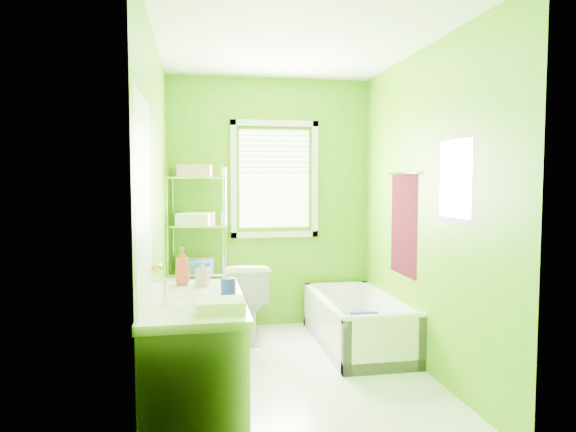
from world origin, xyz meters
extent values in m
plane|color=silver|center=(0.00, 0.00, 0.00)|extent=(2.90, 2.90, 0.00)
cube|color=#4C9107|center=(0.00, 1.45, 1.30)|extent=(2.10, 0.04, 2.60)
cube|color=#4C9107|center=(0.00, -1.45, 1.30)|extent=(2.10, 0.04, 2.60)
cube|color=#4C9107|center=(-1.05, 0.00, 1.30)|extent=(0.04, 2.90, 2.60)
cube|color=#4C9107|center=(1.05, 0.00, 1.30)|extent=(0.04, 2.90, 2.60)
cube|color=white|center=(0.00, 0.00, 2.60)|extent=(2.10, 2.90, 0.04)
cube|color=white|center=(0.05, 1.44, 1.55)|extent=(0.74, 0.01, 1.01)
cube|color=white|center=(0.05, 1.42, 0.97)|extent=(0.92, 0.05, 0.06)
cube|color=white|center=(0.05, 1.42, 2.13)|extent=(0.92, 0.05, 0.06)
cube|color=white|center=(-0.38, 1.42, 1.55)|extent=(0.06, 0.05, 1.22)
cube|color=white|center=(0.48, 1.42, 1.55)|extent=(0.06, 0.05, 1.22)
cube|color=white|center=(0.05, 1.42, 1.84)|extent=(0.72, 0.02, 0.50)
cube|color=white|center=(-1.04, -1.00, 1.00)|extent=(0.02, 0.80, 2.00)
sphere|color=gold|center=(-1.00, -0.67, 1.00)|extent=(0.07, 0.07, 0.07)
cube|color=#3B060E|center=(1.04, 0.35, 1.15)|extent=(0.02, 0.58, 0.90)
cylinder|color=silver|center=(1.02, 0.35, 1.60)|extent=(0.02, 0.62, 0.02)
cube|color=#CC5972|center=(1.04, -0.55, 1.55)|extent=(0.02, 0.54, 0.64)
cube|color=white|center=(1.03, -0.55, 1.55)|extent=(0.01, 0.44, 0.54)
cube|color=white|center=(0.70, 0.63, 0.05)|extent=(0.70, 1.49, 0.10)
cube|color=white|center=(0.39, 0.63, 0.22)|extent=(0.07, 1.49, 0.45)
cube|color=white|center=(1.02, 0.63, 0.22)|extent=(0.07, 1.49, 0.45)
cube|color=white|center=(0.70, -0.08, 0.22)|extent=(0.70, 0.07, 0.45)
cube|color=white|center=(0.70, 1.34, 0.22)|extent=(0.70, 0.07, 0.45)
cylinder|color=white|center=(0.70, -0.08, 0.45)|extent=(0.70, 0.07, 0.07)
cylinder|color=#1631D1|center=(0.70, 0.33, 0.13)|extent=(0.35, 0.35, 0.06)
cylinder|color=yellow|center=(0.70, 0.33, 0.19)|extent=(0.33, 0.33, 0.05)
cube|color=#1631D1|center=(0.72, 0.46, 0.24)|extent=(0.25, 0.07, 0.23)
imported|color=white|center=(-0.30, 1.02, 0.38)|extent=(0.46, 0.76, 0.75)
cube|color=white|center=(-0.78, -0.85, 0.40)|extent=(0.55, 1.10, 0.80)
cube|color=silver|center=(-0.78, -0.85, 0.82)|extent=(0.58, 1.13, 0.05)
ellipsoid|color=white|center=(-0.76, -1.00, 0.82)|extent=(0.38, 0.49, 0.13)
cylinder|color=silver|center=(-0.94, -1.00, 0.92)|extent=(0.03, 0.03, 0.16)
cylinder|color=silver|center=(-0.94, -1.00, 0.99)|extent=(0.12, 0.02, 0.02)
imported|color=#DA4740|center=(-0.86, -0.45, 0.97)|extent=(0.13, 0.13, 0.25)
imported|color=pink|center=(-0.72, -0.51, 0.93)|extent=(0.10, 0.10, 0.17)
cylinder|color=#1923A6|center=(-0.57, -0.80, 0.90)|extent=(0.09, 0.09, 0.10)
cube|color=silver|center=(-0.64, -1.20, 0.88)|extent=(0.26, 0.20, 0.06)
cylinder|color=silver|center=(-1.04, 1.11, 0.83)|extent=(0.02, 0.02, 1.67)
cylinder|color=silver|center=(-1.00, 1.43, 0.83)|extent=(0.02, 0.02, 1.67)
cylinder|color=silver|center=(-0.51, 1.04, 0.83)|extent=(0.02, 0.02, 1.67)
cylinder|color=silver|center=(-0.47, 1.36, 0.83)|extent=(0.02, 0.02, 1.67)
cube|color=silver|center=(-0.75, 1.24, 0.16)|extent=(0.59, 0.41, 0.02)
cube|color=silver|center=(-0.75, 1.24, 0.63)|extent=(0.59, 0.41, 0.02)
cube|color=silver|center=(-0.75, 1.24, 1.09)|extent=(0.59, 0.41, 0.02)
cube|color=silver|center=(-0.75, 1.24, 1.56)|extent=(0.59, 0.41, 0.02)
cube|color=pink|center=(-0.77, 1.13, 1.63)|extent=(0.34, 0.25, 0.11)
cube|color=#FCE19A|center=(-0.76, 1.36, 1.63)|extent=(0.34, 0.25, 0.11)
cube|color=silver|center=(-0.79, 1.14, 1.16)|extent=(0.34, 0.25, 0.11)
cube|color=#FCE19A|center=(-0.73, 1.36, 1.16)|extent=(0.34, 0.25, 0.11)
cube|color=#3263B5|center=(-0.78, 1.16, 0.69)|extent=(0.34, 0.25, 0.11)
cube|color=pink|center=(-0.75, 1.37, 0.69)|extent=(0.34, 0.25, 0.11)
cube|color=pink|center=(-0.48, 1.20, 0.37)|extent=(0.06, 0.29, 0.52)
camera|label=1|loc=(-0.76, -3.89, 1.54)|focal=32.00mm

